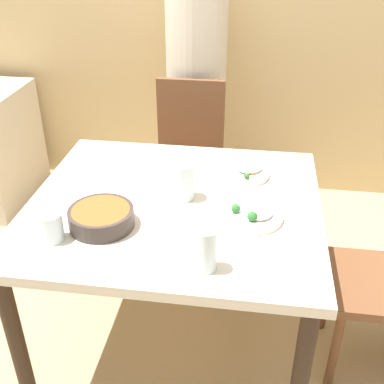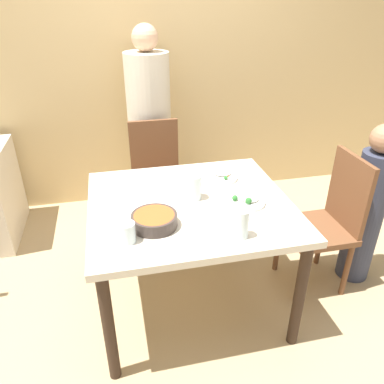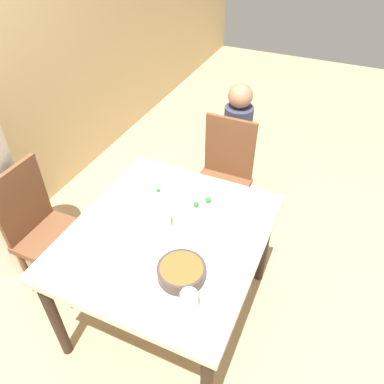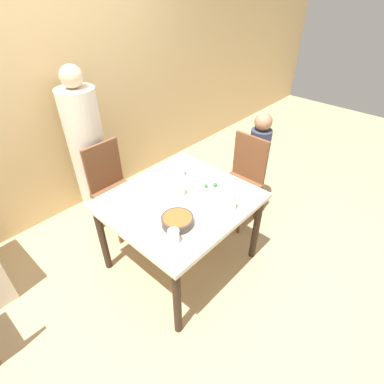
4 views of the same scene
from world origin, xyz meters
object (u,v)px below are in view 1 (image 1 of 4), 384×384
Objects in this scene: bowl_curry at (101,217)px; plate_rice_adult at (243,172)px; glass_water_tall at (184,181)px; person_adult at (196,99)px; chair_adult_spot at (188,160)px.

bowl_curry is 0.66m from plate_rice_adult.
plate_rice_adult is 0.32m from glass_water_tall.
bowl_curry is 0.35m from glass_water_tall.
person_adult reaches higher than plate_rice_adult.
person_adult is (0.00, 0.34, 0.24)m from chair_adult_spot.
person_adult is 1.17m from glass_water_tall.
glass_water_tall is at bearing -134.47° from plate_rice_adult.
plate_rice_adult is at bearing 45.53° from glass_water_tall.
bowl_curry is at bearing -136.24° from plate_rice_adult.
chair_adult_spot is 3.95× the size of bowl_curry.
bowl_curry is at bearing -137.84° from glass_water_tall.
person_adult is 1.40m from bowl_curry.
plate_rice_adult is at bearing 43.76° from bowl_curry.
bowl_curry reaches higher than plate_rice_adult.
chair_adult_spot is 0.73m from plate_rice_adult.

